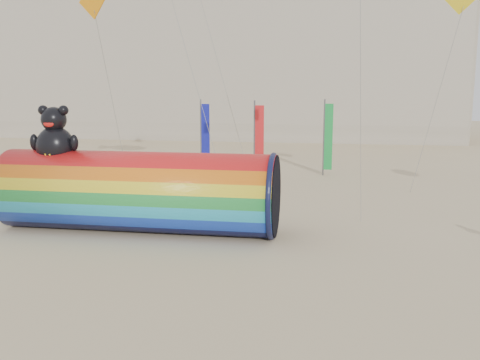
# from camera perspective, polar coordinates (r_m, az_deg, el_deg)

# --- Properties ---
(ground) EXTENTS (160.00, 160.00, 0.00)m
(ground) POSITION_cam_1_polar(r_m,az_deg,el_deg) (20.49, -2.10, -7.31)
(ground) COLOR #CCB58C
(ground) RESTS_ON ground
(hotel_building) EXTENTS (60.40, 15.40, 20.60)m
(hotel_building) POSITION_cam_1_polar(r_m,az_deg,el_deg) (67.16, -4.23, 13.62)
(hotel_building) COLOR #B7AD99
(hotel_building) RESTS_ON ground
(windsock_assembly) EXTENTS (11.66, 3.55, 5.37)m
(windsock_assembly) POSITION_cam_1_polar(r_m,az_deg,el_deg) (22.94, -10.79, -1.00)
(windsock_assembly) COLOR red
(windsock_assembly) RESTS_ON ground
(festival_banners) EXTENTS (8.79, 3.94, 5.20)m
(festival_banners) POSITION_cam_1_polar(r_m,az_deg,el_deg) (35.35, 2.54, 4.41)
(festival_banners) COLOR #59595E
(festival_banners) RESTS_ON ground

